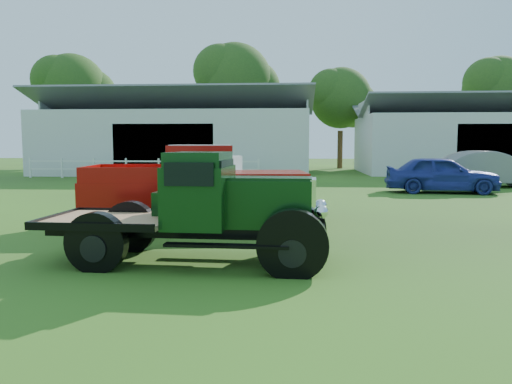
# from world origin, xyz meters

# --- Properties ---
(ground) EXTENTS (120.00, 120.00, 0.00)m
(ground) POSITION_xyz_m (0.00, 0.00, 0.00)
(ground) COLOR #31431C
(shed_left) EXTENTS (18.80, 10.20, 5.60)m
(shed_left) POSITION_xyz_m (-7.00, 26.00, 2.80)
(shed_left) COLOR #BCBCBB
(shed_left) RESTS_ON ground
(shed_right) EXTENTS (16.80, 9.20, 5.20)m
(shed_right) POSITION_xyz_m (14.00, 27.00, 2.60)
(shed_right) COLOR #BCBCBB
(shed_right) RESTS_ON ground
(fence_rail) EXTENTS (14.20, 0.16, 1.20)m
(fence_rail) POSITION_xyz_m (-8.00, 20.00, 0.60)
(fence_rail) COLOR white
(fence_rail) RESTS_ON ground
(tree_a) EXTENTS (6.30, 6.30, 10.50)m
(tree_a) POSITION_xyz_m (-18.00, 33.00, 5.25)
(tree_a) COLOR #1F3C15
(tree_a) RESTS_ON ground
(tree_b) EXTENTS (6.90, 6.90, 11.50)m
(tree_b) POSITION_xyz_m (-4.00, 34.00, 5.75)
(tree_b) COLOR #1F3C15
(tree_b) RESTS_ON ground
(tree_c) EXTENTS (5.40, 5.40, 9.00)m
(tree_c) POSITION_xyz_m (5.00, 33.00, 4.50)
(tree_c) COLOR #1F3C15
(tree_c) RESTS_ON ground
(tree_d) EXTENTS (6.00, 6.00, 10.00)m
(tree_d) POSITION_xyz_m (18.00, 34.00, 5.00)
(tree_d) COLOR #1F3C15
(tree_d) RESTS_ON ground
(vintage_flatbed) EXTENTS (4.97, 2.14, 1.94)m
(vintage_flatbed) POSITION_xyz_m (-0.73, -0.87, 0.97)
(vintage_flatbed) COLOR black
(vintage_flatbed) RESTS_ON ground
(red_pickup) EXTENTS (5.91, 2.85, 2.07)m
(red_pickup) POSITION_xyz_m (-1.42, 3.06, 1.04)
(red_pickup) COLOR #A40D08
(red_pickup) RESTS_ON ground
(white_pickup) EXTENTS (4.81, 2.94, 1.65)m
(white_pickup) POSITION_xyz_m (-1.55, 6.43, 0.83)
(white_pickup) COLOR silver
(white_pickup) RESTS_ON ground
(misc_car_blue) EXTENTS (4.79, 2.33, 1.57)m
(misc_car_blue) POSITION_xyz_m (7.30, 12.20, 0.79)
(misc_car_blue) COLOR navy
(misc_car_blue) RESTS_ON ground
(misc_car_grey) EXTENTS (5.38, 2.25, 1.73)m
(misc_car_grey) POSITION_xyz_m (10.40, 15.20, 0.86)
(misc_car_grey) COLOR slate
(misc_car_grey) RESTS_ON ground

